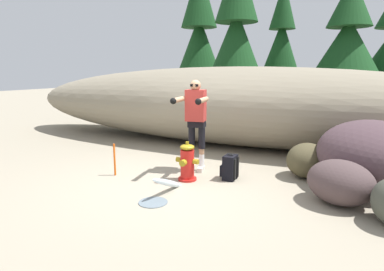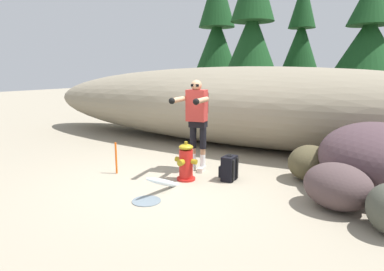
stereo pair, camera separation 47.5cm
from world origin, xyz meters
name	(u,v)px [view 1 (the left image)]	position (x,y,z in m)	size (l,w,h in m)	color
ground_plane	(175,183)	(0.00, 0.00, -0.02)	(56.00, 56.00, 0.04)	gray
dirt_embankment	(237,106)	(0.00, 3.48, 1.01)	(13.48, 3.20, 2.03)	gray
fire_hydrant	(187,163)	(0.15, 0.18, 0.32)	(0.42, 0.38, 0.70)	red
hydrant_water_jet	(167,186)	(0.15, -0.56, 0.12)	(0.43, 1.21, 0.51)	silver
utility_worker	(196,114)	(0.06, 0.73, 1.11)	(0.62, 1.02, 1.75)	beige
spare_backpack	(230,168)	(0.82, 0.54, 0.22)	(0.29, 0.30, 0.47)	black
boulder_large	(372,154)	(3.05, 1.19, 0.56)	(1.72, 1.85, 1.12)	#4A373C
boulder_mid	(307,160)	(2.05, 1.26, 0.32)	(0.80, 0.72, 0.63)	#49422B
boulder_small	(340,182)	(2.62, 0.18, 0.33)	(0.97, 0.82, 0.65)	#4A3A3A
pine_tree_far_left	(199,38)	(-4.05, 10.03, 3.46)	(2.62, 2.62, 6.76)	#47331E
pine_tree_left	(236,34)	(-1.50, 7.85, 3.30)	(2.55, 2.55, 6.39)	#47331E
pine_tree_center	(282,38)	(-0.36, 11.09, 3.41)	(1.84, 1.84, 5.97)	#47331E
pine_tree_right	(348,36)	(2.44, 9.11, 3.19)	(2.49, 2.49, 5.32)	#47331E
survey_stake	(115,160)	(-1.18, -0.15, 0.30)	(0.04, 0.04, 0.60)	#E55914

